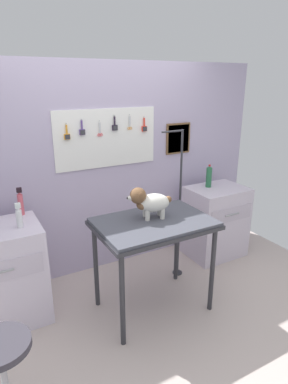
% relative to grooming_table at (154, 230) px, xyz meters
% --- Properties ---
extents(ground, '(4.40, 4.00, 0.04)m').
position_rel_grooming_table_xyz_m(ground, '(-0.09, -0.30, -0.85)').
color(ground, '#C3B1A8').
extents(rear_wall_panel, '(4.00, 0.11, 2.30)m').
position_rel_grooming_table_xyz_m(rear_wall_panel, '(-0.08, 0.98, 0.33)').
color(rear_wall_panel, '#B2A5C3').
rests_on(rear_wall_panel, ground).
extents(grooming_table, '(1.04, 0.71, 0.92)m').
position_rel_grooming_table_xyz_m(grooming_table, '(0.00, 0.00, 0.00)').
color(grooming_table, '#2D2D33').
rests_on(grooming_table, ground).
extents(grooming_arm, '(0.30, 0.11, 1.64)m').
position_rel_grooming_table_xyz_m(grooming_arm, '(0.53, 0.37, -0.06)').
color(grooming_arm, '#2D2D33').
rests_on(grooming_arm, ground).
extents(dog, '(0.40, 0.26, 0.30)m').
position_rel_grooming_table_xyz_m(dog, '(-0.01, 0.07, 0.25)').
color(dog, silver).
rests_on(dog, grooming_table).
extents(cabinet_right, '(0.68, 0.54, 0.88)m').
position_rel_grooming_table_xyz_m(cabinet_right, '(1.21, 0.54, -0.39)').
color(cabinet_right, silver).
rests_on(cabinet_right, ground).
extents(stool, '(0.38, 0.38, 0.64)m').
position_rel_grooming_table_xyz_m(stool, '(-1.38, -0.55, -0.29)').
color(stool, '#9E9EA3').
rests_on(stool, ground).
extents(spray_bottle_short, '(0.05, 0.05, 0.22)m').
position_rel_grooming_table_xyz_m(spray_bottle_short, '(-1.06, 0.45, 0.18)').
color(spray_bottle_short, white).
rests_on(spray_bottle_short, counter_left).
extents(pump_bottle_white, '(0.05, 0.05, 0.26)m').
position_rel_grooming_table_xyz_m(pump_bottle_white, '(-1.00, 0.73, 0.20)').
color(pump_bottle_white, '#D05363').
rests_on(pump_bottle_white, counter_left).
extents(soda_bottle, '(0.07, 0.07, 0.28)m').
position_rel_grooming_table_xyz_m(soda_bottle, '(1.13, 0.63, 0.18)').
color(soda_bottle, '#286640').
rests_on(soda_bottle, cabinet_right).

